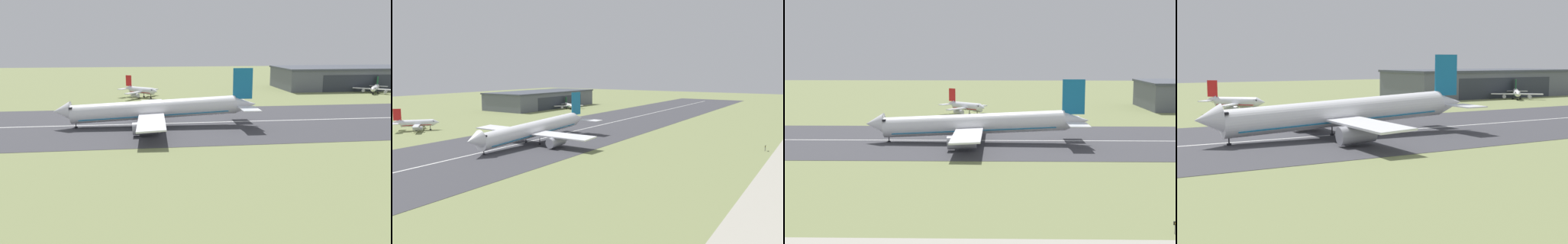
{
  "view_description": "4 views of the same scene",
  "coord_description": "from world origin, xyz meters",
  "views": [
    {
      "loc": [
        -29.83,
        3.52,
        23.97
      ],
      "look_at": [
        -17.86,
        99.19,
        3.85
      ],
      "focal_mm": 35.0,
      "sensor_mm": 36.0,
      "label": 1
    },
    {
      "loc": [
        -128.26,
        25.88,
        25.1
      ],
      "look_at": [
        -11.27,
        100.97,
        6.54
      ],
      "focal_mm": 35.0,
      "sensor_mm": 36.0,
      "label": 2
    },
    {
      "loc": [
        -23.42,
        -28.14,
        24.63
      ],
      "look_at": [
        -26.12,
        100.15,
        7.26
      ],
      "focal_mm": 50.0,
      "sensor_mm": 36.0,
      "label": 3
    },
    {
      "loc": [
        -75.42,
        14.64,
        15.65
      ],
      "look_at": [
        -33.53,
        89.72,
        5.76
      ],
      "focal_mm": 50.0,
      "sensor_mm": 36.0,
      "label": 4
    }
  ],
  "objects": [
    {
      "name": "runway_strip",
      "position": [
        0.0,
        116.32,
        0.03
      ],
      "size": [
        436.26,
        54.58,
        0.06
      ],
      "primitive_type": "cube",
      "color": "#3D3D42",
      "rests_on": "ground_plane"
    },
    {
      "name": "runway_centreline",
      "position": [
        0.0,
        116.32,
        0.07
      ],
      "size": [
        392.64,
        0.7,
        0.01
      ],
      "primitive_type": "cube",
      "color": "silver",
      "rests_on": "runway_strip"
    },
    {
      "name": "airplane_landing",
      "position": [
        -27.69,
        112.77,
        4.87
      ],
      "size": [
        58.8,
        49.17,
        16.78
      ],
      "color": "white",
      "rests_on": "ground_plane"
    },
    {
      "name": "airplane_parked_centre",
      "position": [
        -32.92,
        173.77,
        3.16
      ],
      "size": [
        18.66,
        19.27,
        9.59
      ],
      "color": "silver",
      "rests_on": "ground_plane"
    },
    {
      "name": "airplane_parked_west",
      "position": [
        78.99,
        174.35,
        2.48
      ],
      "size": [
        17.47,
        16.84,
        7.7
      ],
      "color": "white",
      "rests_on": "ground_plane"
    },
    {
      "name": "hangar_building",
      "position": [
        79.87,
        197.78,
        5.71
      ],
      "size": [
        81.67,
        34.15,
        11.38
      ],
      "color": "slate",
      "rests_on": "ground_plane"
    }
  ]
}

